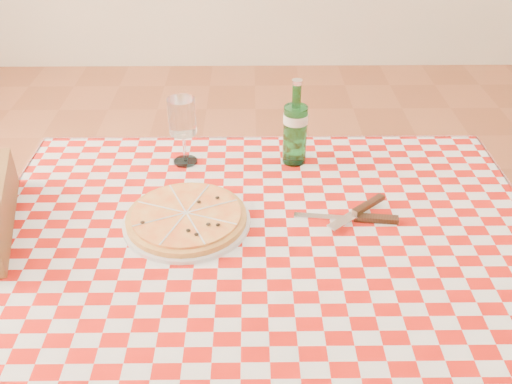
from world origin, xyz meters
TOP-DOWN VIEW (x-y plane):
  - dining_table at (0.00, 0.00)m, footprint 1.20×0.80m
  - tablecloth at (0.00, 0.00)m, footprint 1.30×0.90m
  - pizza_plate at (-0.18, 0.02)m, footprint 0.40×0.40m
  - water_bottle at (0.09, 0.31)m, footprint 0.08×0.08m
  - wine_glass at (-0.21, 0.30)m, footprint 0.08×0.08m
  - cutlery at (0.21, 0.03)m, footprint 0.33×0.30m

SIDE VIEW (x-z plane):
  - dining_table at x=0.00m, z-range 0.28..1.03m
  - tablecloth at x=0.00m, z-range 0.75..0.76m
  - cutlery at x=0.21m, z-range 0.76..0.79m
  - pizza_plate at x=-0.18m, z-range 0.76..0.80m
  - wine_glass at x=-0.21m, z-range 0.76..0.95m
  - water_bottle at x=0.09m, z-range 0.76..1.00m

